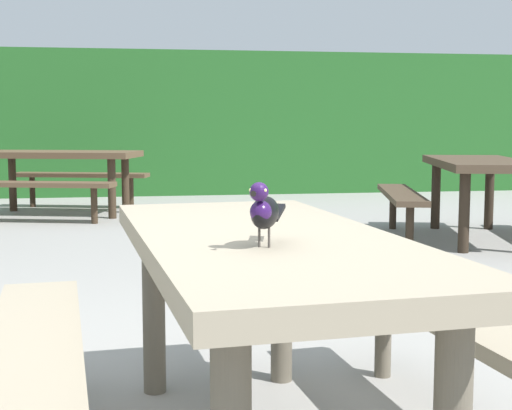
{
  "coord_description": "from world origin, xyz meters",
  "views": [
    {
      "loc": [
        -0.09,
        -2.31,
        1.09
      ],
      "look_at": [
        0.27,
        -0.16,
        0.84
      ],
      "focal_mm": 52.22,
      "sensor_mm": 36.0,
      "label": 1
    }
  ],
  "objects_px": {
    "bird_grackle": "(264,210)",
    "picnic_table_mid_left": "(479,180)",
    "picnic_table_foreground": "(264,291)",
    "picnic_table_mid_right": "(60,167)"
  },
  "relations": [
    {
      "from": "bird_grackle",
      "to": "picnic_table_mid_left",
      "type": "height_order",
      "value": "bird_grackle"
    },
    {
      "from": "bird_grackle",
      "to": "picnic_table_foreground",
      "type": "bearing_deg",
      "value": 79.58
    },
    {
      "from": "picnic_table_foreground",
      "to": "bird_grackle",
      "type": "relative_size",
      "value": 6.92
    },
    {
      "from": "bird_grackle",
      "to": "picnic_table_mid_right",
      "type": "xyz_separation_m",
      "value": [
        -1.19,
        6.89,
        -0.29
      ]
    },
    {
      "from": "picnic_table_foreground",
      "to": "picnic_table_mid_left",
      "type": "relative_size",
      "value": 0.91
    },
    {
      "from": "picnic_table_foreground",
      "to": "picnic_table_mid_right",
      "type": "height_order",
      "value": "same"
    },
    {
      "from": "picnic_table_foreground",
      "to": "picnic_table_mid_left",
      "type": "height_order",
      "value": "same"
    },
    {
      "from": "picnic_table_mid_right",
      "to": "bird_grackle",
      "type": "bearing_deg",
      "value": -80.18
    },
    {
      "from": "picnic_table_mid_right",
      "to": "picnic_table_foreground",
      "type": "bearing_deg",
      "value": -79.4
    },
    {
      "from": "bird_grackle",
      "to": "picnic_table_mid_left",
      "type": "bearing_deg",
      "value": 57.63
    }
  ]
}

